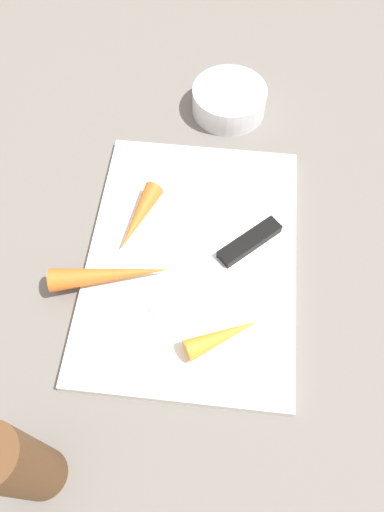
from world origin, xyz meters
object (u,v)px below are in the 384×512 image
small_bowl (229,100)px  pepper_grinder (19,466)px  cutting_board (192,258)px  carrot_longest (111,275)px  knife (242,247)px  carrot_shortest (224,336)px  carrot_medium (138,218)px

small_bowl → pepper_grinder: 0.56m
cutting_board → carrot_longest: size_ratio=2.48×
knife → small_bowl: (0.25, 0.03, 0.00)m
cutting_board → knife: (0.02, -0.06, 0.01)m
cutting_board → carrot_shortest: (-0.11, -0.05, 0.02)m
knife → carrot_medium: size_ratio=1.56×
pepper_grinder → carrot_longest: bearing=-8.3°
small_bowl → carrot_medium: bearing=156.1°
carrot_medium → pepper_grinder: (-0.31, 0.05, 0.06)m
knife → pepper_grinder: bearing=13.2°
carrot_medium → carrot_longest: bearing=3.6°
knife → carrot_shortest: bearing=40.2°
knife → carrot_shortest: carrot_shortest is taller
carrot_longest → small_bowl: 0.34m
knife → carrot_longest: (-0.06, 0.15, 0.01)m
cutting_board → carrot_medium: carrot_medium is taller
cutting_board → pepper_grinder: 0.30m
knife → carrot_longest: size_ratio=1.10×
cutting_board → knife: size_ratio=2.26×
knife → carrot_longest: 0.17m
carrot_shortest → pepper_grinder: size_ratio=0.57×
carrot_shortest → small_bowl: 0.38m
knife → small_bowl: size_ratio=1.43×
cutting_board → small_bowl: 0.27m
carrot_shortest → pepper_grinder: 0.24m
knife → carrot_longest: carrot_longest is taller
small_bowl → pepper_grinder: bearing=164.1°
cutting_board → knife: knife is taller
carrot_longest → pepper_grinder: size_ratio=0.91×
carrot_medium → pepper_grinder: size_ratio=0.64×
pepper_grinder → carrot_shortest: bearing=-47.2°
cutting_board → pepper_grinder: pepper_grinder is taller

